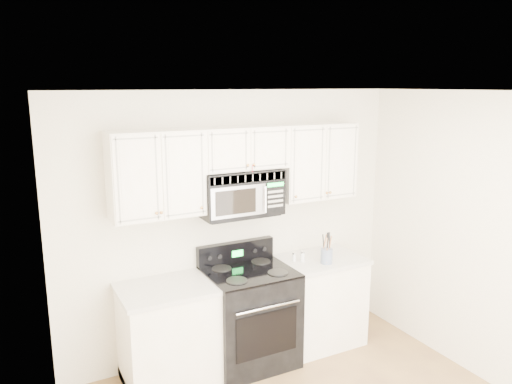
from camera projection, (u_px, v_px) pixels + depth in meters
room at (344, 287)px, 3.39m from camera, size 3.51×3.51×2.61m
base_cabinet_left at (170, 338)px, 4.46m from camera, size 0.86×0.65×0.92m
base_cabinet_right at (318, 303)px, 5.18m from camera, size 0.86×0.65×0.92m
range at (249, 315)px, 4.78m from camera, size 0.80×0.73×1.13m
upper_cabinets at (242, 163)px, 4.63m from camera, size 2.44×0.37×0.75m
microwave at (240, 193)px, 4.64m from camera, size 0.77×0.43×0.42m
utensil_crock at (327, 255)px, 4.91m from camera, size 0.12×0.12×0.31m
shaker_salt at (294, 257)px, 4.97m from camera, size 0.04×0.04×0.09m
shaker_pepper at (302, 256)px, 4.95m from camera, size 0.05×0.05×0.11m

